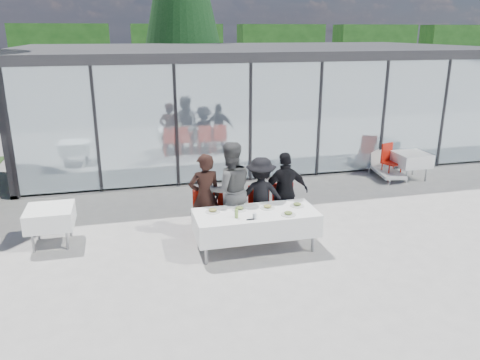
# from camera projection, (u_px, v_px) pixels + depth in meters

# --- Properties ---
(ground) EXTENTS (90.00, 90.00, 0.00)m
(ground) POSITION_uv_depth(u_px,v_px,m) (253.00, 249.00, 8.80)
(ground) COLOR #A4A09B
(ground) RESTS_ON ground
(pavilion) EXTENTS (14.80, 8.80, 3.44)m
(pavilion) POSITION_uv_depth(u_px,v_px,m) (246.00, 85.00, 16.16)
(pavilion) COLOR gray
(pavilion) RESTS_ON ground
(treeline) EXTENTS (62.50, 2.00, 4.40)m
(treeline) POSITION_uv_depth(u_px,v_px,m) (122.00, 56.00, 33.54)
(treeline) COLOR #133711
(treeline) RESTS_ON ground
(dining_table) EXTENTS (2.26, 0.96, 0.75)m
(dining_table) POSITION_uv_depth(u_px,v_px,m) (256.00, 223.00, 8.64)
(dining_table) COLOR white
(dining_table) RESTS_ON ground
(diner_a) EXTENTS (0.69, 0.69, 1.73)m
(diner_a) POSITION_uv_depth(u_px,v_px,m) (205.00, 197.00, 9.00)
(diner_a) COLOR black
(diner_a) RESTS_ON ground
(diner_chair_a) EXTENTS (0.44, 0.44, 0.97)m
(diner_chair_a) POSITION_uv_depth(u_px,v_px,m) (205.00, 212.00, 9.14)
(diner_chair_a) COLOR red
(diner_chair_a) RESTS_ON ground
(diner_b) EXTENTS (0.96, 0.96, 1.93)m
(diner_b) POSITION_uv_depth(u_px,v_px,m) (230.00, 190.00, 9.09)
(diner_b) COLOR #555555
(diner_b) RESTS_ON ground
(diner_chair_b) EXTENTS (0.44, 0.44, 0.97)m
(diner_chair_b) POSITION_uv_depth(u_px,v_px,m) (230.00, 210.00, 9.26)
(diner_chair_b) COLOR red
(diner_chair_b) RESTS_ON ground
(diner_c) EXTENTS (1.26, 1.26, 1.58)m
(diner_c) POSITION_uv_depth(u_px,v_px,m) (261.00, 196.00, 9.29)
(diner_c) COLOR black
(diner_c) RESTS_ON ground
(diner_chair_c) EXTENTS (0.44, 0.44, 0.97)m
(diner_chair_c) POSITION_uv_depth(u_px,v_px,m) (260.00, 207.00, 9.40)
(diner_chair_c) COLOR red
(diner_chair_c) RESTS_ON ground
(diner_d) EXTENTS (0.98, 0.98, 1.65)m
(diner_d) POSITION_uv_depth(u_px,v_px,m) (285.00, 192.00, 9.40)
(diner_d) COLOR black
(diner_d) RESTS_ON ground
(diner_chair_d) EXTENTS (0.44, 0.44, 0.97)m
(diner_chair_d) POSITION_uv_depth(u_px,v_px,m) (284.00, 205.00, 9.52)
(diner_chair_d) COLOR red
(diner_chair_d) RESTS_ON ground
(plate_a) EXTENTS (0.27, 0.27, 0.07)m
(plate_a) POSITION_uv_depth(u_px,v_px,m) (213.00, 211.00, 8.57)
(plate_a) COLOR silver
(plate_a) RESTS_ON dining_table
(plate_b) EXTENTS (0.27, 0.27, 0.07)m
(plate_b) POSITION_uv_depth(u_px,v_px,m) (240.00, 209.00, 8.67)
(plate_b) COLOR silver
(plate_b) RESTS_ON dining_table
(plate_c) EXTENTS (0.27, 0.27, 0.07)m
(plate_c) POSITION_uv_depth(u_px,v_px,m) (267.00, 207.00, 8.75)
(plate_c) COLOR silver
(plate_c) RESTS_ON dining_table
(plate_d) EXTENTS (0.27, 0.27, 0.07)m
(plate_d) POSITION_uv_depth(u_px,v_px,m) (297.00, 205.00, 8.86)
(plate_d) COLOR silver
(plate_d) RESTS_ON dining_table
(plate_extra) EXTENTS (0.27, 0.27, 0.07)m
(plate_extra) POSITION_uv_depth(u_px,v_px,m) (288.00, 214.00, 8.43)
(plate_extra) COLOR silver
(plate_extra) RESTS_ON dining_table
(juice_bottle) EXTENTS (0.06, 0.06, 0.16)m
(juice_bottle) POSITION_uv_depth(u_px,v_px,m) (236.00, 214.00, 8.28)
(juice_bottle) COLOR #81AE48
(juice_bottle) RESTS_ON dining_table
(drinking_glasses) EXTENTS (0.07, 0.07, 0.10)m
(drinking_glasses) POSITION_uv_depth(u_px,v_px,m) (254.00, 216.00, 8.26)
(drinking_glasses) COLOR silver
(drinking_glasses) RESTS_ON dining_table
(folded_eyeglasses) EXTENTS (0.14, 0.03, 0.01)m
(folded_eyeglasses) POSITION_uv_depth(u_px,v_px,m) (250.00, 219.00, 8.22)
(folded_eyeglasses) COLOR black
(folded_eyeglasses) RESTS_ON dining_table
(spare_table_left) EXTENTS (0.86, 0.86, 0.74)m
(spare_table_left) POSITION_uv_depth(u_px,v_px,m) (50.00, 217.00, 8.85)
(spare_table_left) COLOR white
(spare_table_left) RESTS_ON ground
(spare_table_right) EXTENTS (0.86, 0.86, 0.74)m
(spare_table_right) POSITION_uv_depth(u_px,v_px,m) (411.00, 159.00, 12.82)
(spare_table_right) COLOR white
(spare_table_right) RESTS_ON ground
(spare_chair_a) EXTENTS (0.57, 0.57, 0.97)m
(spare_chair_a) POSITION_uv_depth(u_px,v_px,m) (389.00, 159.00, 12.91)
(spare_chair_a) COLOR red
(spare_chair_a) RESTS_ON ground
(spare_chair_b) EXTENTS (0.47, 0.47, 0.97)m
(spare_chair_b) POSITION_uv_depth(u_px,v_px,m) (331.00, 153.00, 13.53)
(spare_chair_b) COLOR red
(spare_chair_b) RESTS_ON ground
(lounger) EXTENTS (0.81, 1.41, 0.72)m
(lounger) POSITION_uv_depth(u_px,v_px,m) (385.00, 167.00, 13.14)
(lounger) COLOR white
(lounger) RESTS_ON ground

